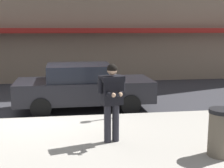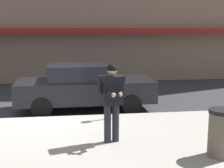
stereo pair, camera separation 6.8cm
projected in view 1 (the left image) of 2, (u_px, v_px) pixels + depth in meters
ground_plane at (43, 119)px, 9.40m from camera, size 80.00×80.00×0.00m
sidewalk at (81, 152)px, 6.75m from camera, size 32.00×5.30×0.14m
curb_paint_line at (77, 118)px, 9.59m from camera, size 28.00×0.12×0.01m
parked_sedan_mid at (83, 86)px, 10.42m from camera, size 4.53×1.99×1.54m
man_texting_on_phone at (112, 94)px, 6.98m from camera, size 0.63×0.64×1.81m
parking_meter at (115, 90)px, 8.93m from camera, size 0.12×0.18×1.27m
trash_bin at (221, 132)px, 6.31m from camera, size 0.55×0.55×0.98m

